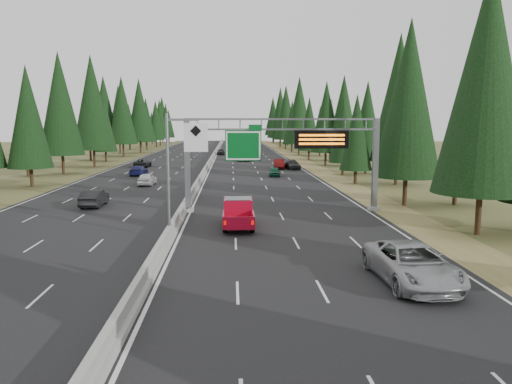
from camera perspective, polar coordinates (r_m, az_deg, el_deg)
road at (r=87.03m, az=-5.46°, el=2.93°), size 32.00×260.00×0.08m
shoulder_right at (r=88.02m, az=6.21°, el=2.97°), size 3.60×260.00×0.06m
shoulder_left at (r=89.64m, az=-16.91°, el=2.76°), size 3.60×260.00×0.06m
median_barrier at (r=87.00m, az=-5.46°, el=3.17°), size 0.70×260.00×0.85m
sign_gantry at (r=41.85m, az=3.92°, el=4.84°), size 16.75×0.98×7.80m
hov_sign_pole at (r=31.89m, az=-9.01°, el=2.85°), size 2.80×0.50×8.00m
tree_row_right at (r=82.36m, az=9.67°, el=9.02°), size 12.06×243.62×18.84m
tree_row_left at (r=84.66m, az=-20.98°, el=8.48°), size 12.29×243.67×18.93m
silver_minivan at (r=24.43m, az=17.40°, el=-7.84°), size 3.34×6.71×1.83m
red_pickup at (r=36.11m, az=-2.06°, el=-2.19°), size 2.14×5.99×1.95m
car_ahead_green at (r=70.31m, az=2.13°, el=2.35°), size 1.74×3.83×1.27m
car_ahead_dkred at (r=81.81m, az=2.65°, el=3.22°), size 1.85×4.84×1.57m
car_ahead_dkgrey at (r=81.30m, az=4.19°, el=3.13°), size 2.43×5.11×1.44m
car_ahead_white at (r=98.79m, az=-1.55°, el=4.03°), size 3.00×5.86×1.58m
car_ahead_far at (r=118.90m, az=-4.04°, el=4.63°), size 1.88×4.37×1.47m
car_onc_near at (r=46.81m, az=-18.00°, el=-0.65°), size 1.64×4.64×1.53m
car_onc_blue at (r=73.12m, az=-13.27°, el=2.40°), size 2.08×4.87×1.40m
car_onc_white at (r=61.30m, az=-12.33°, el=1.47°), size 1.94×4.49×1.51m
car_onc_far at (r=86.94m, az=-12.83°, el=3.25°), size 2.42×5.11×1.41m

